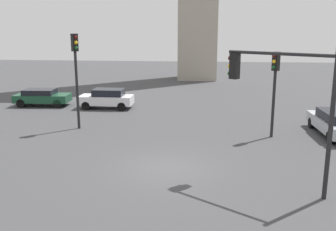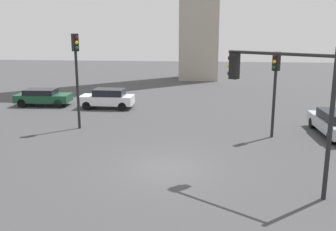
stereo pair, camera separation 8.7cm
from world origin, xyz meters
TOP-DOWN VIEW (x-y plane):
  - ground_plane at (0.00, 0.00)m, footprint 109.76×109.76m
  - traffic_light_0 at (-5.95, 6.02)m, footprint 0.46×0.47m
  - traffic_light_1 at (4.30, -1.41)m, footprint 3.48×2.43m
  - traffic_light_2 at (5.26, 5.33)m, footprint 0.45×0.48m
  - car_1 at (-5.81, 11.95)m, footprint 3.96×1.67m
  - car_4 at (-11.09, 12.39)m, footprint 4.24×2.07m

SIDE VIEW (x-z plane):
  - ground_plane at x=0.00m, z-range 0.00..0.00m
  - car_4 at x=-11.09m, z-range 0.06..1.36m
  - car_1 at x=-5.81m, z-range 0.03..1.51m
  - traffic_light_2 at x=5.26m, z-range 0.94..5.62m
  - traffic_light_1 at x=4.30m, z-range 1.13..6.42m
  - traffic_light_0 at x=-5.95m, z-range 1.08..6.67m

